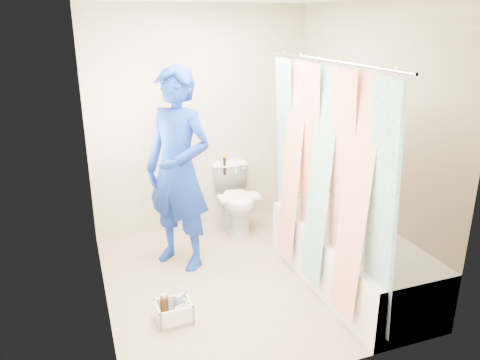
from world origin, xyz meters
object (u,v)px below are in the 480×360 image
object	(u,v)px
plumber	(178,171)
cleaning_caddy	(175,312)
bathtub	(350,257)
toilet	(236,199)

from	to	relation	value
plumber	cleaning_caddy	distance (m)	1.27
bathtub	cleaning_caddy	world-z (taller)	bathtub
bathtub	cleaning_caddy	xyz separation A→B (m)	(-1.57, -0.00, -0.19)
cleaning_caddy	toilet	bearing A→B (deg)	52.61
toilet	plumber	bearing A→B (deg)	-140.37
bathtub	plumber	bearing A→B (deg)	145.39
toilet	bathtub	bearing A→B (deg)	-65.30
toilet	cleaning_caddy	size ratio (longest dim) A/B	2.59
toilet	cleaning_caddy	bearing A→B (deg)	-121.51
cleaning_caddy	bathtub	bearing A→B (deg)	-1.98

